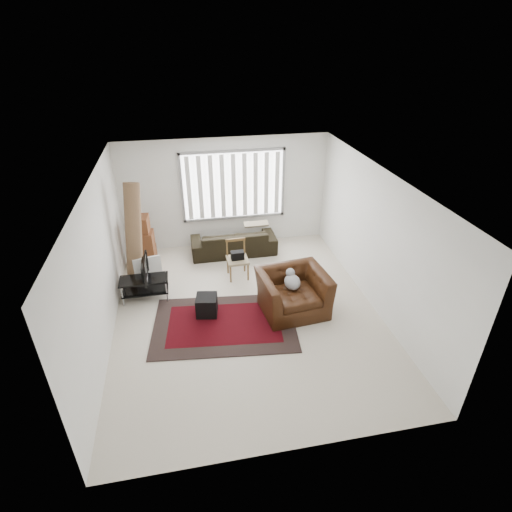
# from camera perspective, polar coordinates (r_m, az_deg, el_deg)

# --- Properties ---
(room) EXTENTS (6.00, 6.02, 2.71)m
(room) POSITION_cam_1_polar(r_m,az_deg,el_deg) (7.40, -1.85, 5.21)
(room) COLOR beige
(room) RESTS_ON ground
(persian_rug) EXTENTS (2.80, 2.03, 0.02)m
(persian_rug) POSITION_cam_1_polar(r_m,az_deg,el_deg) (7.61, -4.54, -9.65)
(persian_rug) COLOR black
(persian_rug) RESTS_ON ground
(tv_stand) EXTENTS (0.96, 0.43, 0.48)m
(tv_stand) POSITION_cam_1_polar(r_m,az_deg,el_deg) (8.37, -15.65, -3.91)
(tv_stand) COLOR black
(tv_stand) RESTS_ON ground
(tv) EXTENTS (0.10, 0.77, 0.44)m
(tv) POSITION_cam_1_polar(r_m,az_deg,el_deg) (8.19, -15.98, -1.84)
(tv) COLOR black
(tv) RESTS_ON tv_stand
(subwoofer) EXTENTS (0.45, 0.45, 0.39)m
(subwoofer) POSITION_cam_1_polar(r_m,az_deg,el_deg) (7.76, -7.05, -6.98)
(subwoofer) COLOR black
(subwoofer) RESTS_ON persian_rug
(moving_boxes) EXTENTS (0.54, 0.50, 1.23)m
(moving_boxes) POSITION_cam_1_polar(r_m,az_deg,el_deg) (9.44, -15.83, 1.73)
(moving_boxes) COLOR brown
(moving_boxes) RESTS_ON ground
(white_flatpack) EXTENTS (0.60, 0.35, 0.72)m
(white_flatpack) POSITION_cam_1_polar(r_m,az_deg,el_deg) (8.66, -15.05, -2.47)
(white_flatpack) COLOR silver
(white_flatpack) RESTS_ON ground
(rolled_rug) EXTENTS (0.58, 0.98, 2.21)m
(rolled_rug) POSITION_cam_1_polar(r_m,az_deg,el_deg) (8.60, -17.06, 2.66)
(rolled_rug) COLOR brown
(rolled_rug) RESTS_ON ground
(sofa) EXTENTS (2.05, 0.90, 0.79)m
(sofa) POSITION_cam_1_polar(r_m,az_deg,el_deg) (9.73, -3.23, 2.56)
(sofa) COLOR black
(sofa) RESTS_ON ground
(side_chair) EXTENTS (0.47, 0.47, 0.85)m
(side_chair) POSITION_cam_1_polar(r_m,az_deg,el_deg) (8.73, -2.68, -0.25)
(side_chair) COLOR #857657
(side_chair) RESTS_ON ground
(armchair) EXTENTS (1.38, 1.23, 0.94)m
(armchair) POSITION_cam_1_polar(r_m,az_deg,el_deg) (7.71, 5.32, -4.80)
(armchair) COLOR #34190A
(armchair) RESTS_ON ground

